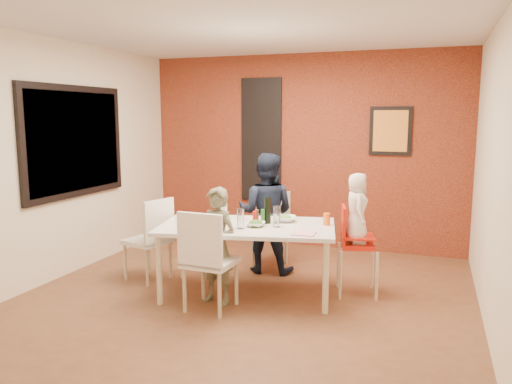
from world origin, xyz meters
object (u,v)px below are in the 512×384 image
(chair_near, at_px, (206,256))
(child_far, at_px, (266,213))
(toddler, at_px, (357,208))
(paper_towel_roll, at_px, (221,210))
(dining_table, at_px, (247,231))
(high_chair, at_px, (354,241))
(child_near, at_px, (217,246))
(wine_bottle, at_px, (267,211))
(chair_left, at_px, (152,235))
(chair_far, at_px, (271,225))

(chair_near, bearing_deg, child_far, -92.57)
(toddler, xyz_separation_m, paper_towel_roll, (-1.32, -0.44, -0.03))
(dining_table, distance_m, high_chair, 1.11)
(child_near, bearing_deg, high_chair, 46.52)
(child_near, bearing_deg, dining_table, 75.95)
(child_far, bearing_deg, chair_near, 81.03)
(chair_near, height_order, wine_bottle, wine_bottle)
(chair_near, xyz_separation_m, toddler, (1.25, 0.97, 0.37))
(chair_left, height_order, child_near, child_near)
(chair_left, xyz_separation_m, child_far, (1.09, 0.76, 0.19))
(toddler, bearing_deg, dining_table, 93.68)
(chair_far, height_order, child_far, child_far)
(wine_bottle, bearing_deg, chair_far, 105.30)
(wine_bottle, bearing_deg, dining_table, -140.00)
(chair_far, xyz_separation_m, chair_left, (-1.08, -1.00, 0.01))
(chair_near, height_order, child_far, child_far)
(dining_table, relative_size, child_far, 1.36)
(chair_far, bearing_deg, chair_near, -100.56)
(wine_bottle, bearing_deg, toddler, 15.88)
(chair_far, height_order, toddler, toddler)
(dining_table, height_order, chair_near, chair_near)
(child_near, distance_m, toddler, 1.48)
(dining_table, relative_size, chair_left, 2.06)
(chair_near, bearing_deg, wine_bottle, -114.36)
(chair_near, xyz_separation_m, paper_towel_roll, (-0.07, 0.53, 0.34))
(dining_table, height_order, child_near, child_near)
(chair_near, relative_size, child_far, 0.69)
(child_far, bearing_deg, dining_table, 91.09)
(toddler, bearing_deg, paper_towel_roll, 91.68)
(child_far, bearing_deg, chair_left, 31.16)
(high_chair, bearing_deg, child_near, 106.49)
(chair_near, relative_size, child_near, 0.84)
(chair_left, height_order, paper_towel_roll, paper_towel_roll)
(wine_bottle, bearing_deg, high_chair, 15.64)
(chair_far, relative_size, paper_towel_roll, 3.22)
(high_chair, relative_size, wine_bottle, 3.49)
(chair_left, bearing_deg, toddler, 113.81)
(toddler, height_order, wine_bottle, toddler)
(dining_table, bearing_deg, wine_bottle, 40.00)
(chair_left, relative_size, child_far, 0.66)
(child_near, bearing_deg, wine_bottle, 68.68)
(chair_near, xyz_separation_m, child_far, (0.13, 1.38, 0.16))
(child_near, bearing_deg, chair_left, 174.91)
(dining_table, bearing_deg, paper_towel_roll, -169.73)
(chair_near, distance_m, high_chair, 1.56)
(dining_table, distance_m, child_near, 0.39)
(dining_table, bearing_deg, toddler, 20.55)
(dining_table, height_order, high_chair, high_chair)
(wine_bottle, bearing_deg, child_far, 109.77)
(child_near, bearing_deg, chair_far, 101.54)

